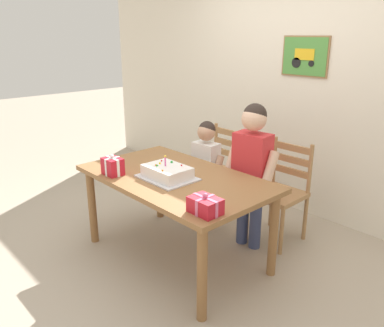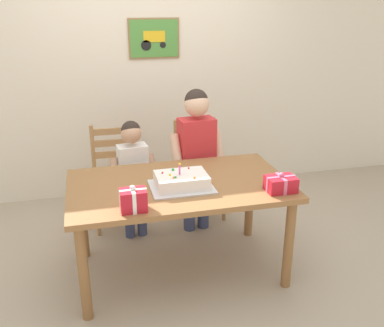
# 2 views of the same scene
# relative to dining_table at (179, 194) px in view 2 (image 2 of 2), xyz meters

# --- Properties ---
(ground_plane) EXTENTS (20.00, 20.00, 0.00)m
(ground_plane) POSITION_rel_dining_table_xyz_m (0.00, 0.00, -0.65)
(ground_plane) COLOR tan
(back_wall) EXTENTS (6.40, 0.11, 2.60)m
(back_wall) POSITION_rel_dining_table_xyz_m (0.00, 1.65, 0.65)
(back_wall) COLOR silver
(back_wall) RESTS_ON ground
(dining_table) EXTENTS (1.59, 0.93, 0.74)m
(dining_table) POSITION_rel_dining_table_xyz_m (0.00, 0.00, 0.00)
(dining_table) COLOR olive
(dining_table) RESTS_ON ground
(birthday_cake) EXTENTS (0.44, 0.34, 0.19)m
(birthday_cake) POSITION_rel_dining_table_xyz_m (0.00, -0.08, 0.14)
(birthday_cake) COLOR silver
(birthday_cake) RESTS_ON dining_table
(gift_box_red_large) EXTENTS (0.17, 0.13, 0.17)m
(gift_box_red_large) POSITION_rel_dining_table_xyz_m (-0.37, -0.35, 0.16)
(gift_box_red_large) COLOR red
(gift_box_red_large) RESTS_ON dining_table
(gift_box_beside_cake) EXTENTS (0.21, 0.16, 0.14)m
(gift_box_beside_cake) POSITION_rel_dining_table_xyz_m (0.66, -0.30, 0.14)
(gift_box_beside_cake) COLOR red
(gift_box_beside_cake) RESTS_ON dining_table
(chair_left) EXTENTS (0.43, 0.43, 0.92)m
(chair_left) POSITION_rel_dining_table_xyz_m (-0.39, 0.92, -0.18)
(chair_left) COLOR #A87A4C
(chair_left) RESTS_ON ground
(chair_right) EXTENTS (0.43, 0.43, 0.92)m
(chair_right) POSITION_rel_dining_table_xyz_m (0.39, 0.92, -0.18)
(chair_right) COLOR #A87A4C
(chair_right) RESTS_ON ground
(child_older) EXTENTS (0.49, 0.28, 1.30)m
(child_older) POSITION_rel_dining_table_xyz_m (0.29, 0.61, 0.14)
(child_older) COLOR #38426B
(child_older) RESTS_ON ground
(child_younger) EXTENTS (0.40, 0.23, 1.06)m
(child_younger) POSITION_rel_dining_table_xyz_m (-0.26, 0.61, -0.01)
(child_younger) COLOR #38426B
(child_younger) RESTS_ON ground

